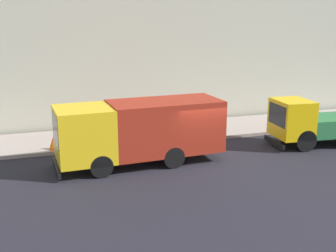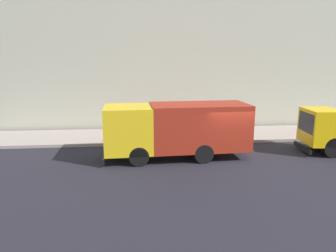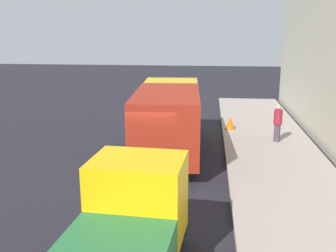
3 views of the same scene
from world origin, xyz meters
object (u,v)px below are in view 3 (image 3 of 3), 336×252
object	(u,v)px
pedestrian_walking	(278,123)
small_flatbed_truck	(122,240)
large_utility_truck	(168,116)
traffic_cone_orange	(230,123)

from	to	relation	value
pedestrian_walking	small_flatbed_truck	bearing A→B (deg)	44.10
large_utility_truck	traffic_cone_orange	bearing A→B (deg)	50.12
large_utility_truck	small_flatbed_truck	distance (m)	8.99
large_utility_truck	pedestrian_walking	world-z (taller)	large_utility_truck
pedestrian_walking	large_utility_truck	bearing A→B (deg)	-3.09
pedestrian_walking	traffic_cone_orange	world-z (taller)	pedestrian_walking
small_flatbed_truck	traffic_cone_orange	xyz separation A→B (m)	(2.66, 12.54, -0.63)
large_utility_truck	pedestrian_walking	bearing A→B (deg)	16.47
large_utility_truck	pedestrian_walking	size ratio (longest dim) A/B	4.52
large_utility_truck	small_flatbed_truck	size ratio (longest dim) A/B	1.40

